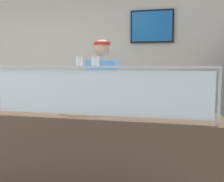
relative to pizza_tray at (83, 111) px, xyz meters
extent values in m
plane|color=gray|center=(0.25, 0.63, -0.97)|extent=(12.00, 12.00, 0.00)
cube|color=beige|center=(0.25, 1.98, 0.38)|extent=(6.69, 0.08, 2.70)
cube|color=black|center=(0.53, 1.91, 1.10)|extent=(0.71, 0.04, 0.54)
cube|color=#1966B2|center=(0.53, 1.89, 1.10)|extent=(0.66, 0.01, 0.49)
cube|color=#4C3828|center=(0.25, -0.03, -0.49)|extent=(2.29, 0.67, 0.95)
cylinder|color=#B2B5BC|center=(1.29, -0.31, 0.23)|extent=(0.02, 0.02, 0.49)
cube|color=silver|center=(0.25, -0.31, 0.23)|extent=(2.03, 0.01, 0.41)
cube|color=#B2B5BC|center=(0.25, -0.31, 0.47)|extent=(2.09, 0.06, 0.02)
cylinder|color=#9EA0A8|center=(0.00, 0.00, -0.01)|extent=(0.48, 0.48, 0.01)
cylinder|color=tan|center=(0.00, 0.00, 0.00)|extent=(0.46, 0.46, 0.02)
cylinder|color=#D65B2D|center=(0.00, 0.00, 0.02)|extent=(0.40, 0.40, 0.01)
cube|color=#ADAFB7|center=(0.03, -0.02, 0.02)|extent=(0.09, 0.28, 0.01)
cylinder|color=white|center=(0.08, -0.31, 0.51)|extent=(0.06, 0.06, 0.07)
cylinder|color=white|center=(0.08, -0.31, 0.50)|extent=(0.05, 0.05, 0.05)
cylinder|color=silver|center=(0.08, -0.31, 0.56)|extent=(0.06, 0.06, 0.02)
cylinder|color=white|center=(0.23, -0.31, 0.51)|extent=(0.07, 0.07, 0.07)
cylinder|color=red|center=(0.23, -0.31, 0.50)|extent=(0.06, 0.06, 0.04)
cylinder|color=silver|center=(0.23, -0.31, 0.55)|extent=(0.06, 0.06, 0.02)
cylinder|color=#23232D|center=(-0.08, 0.64, -0.49)|extent=(0.13, 0.13, 0.95)
cylinder|color=#23232D|center=(0.14, 0.64, -0.49)|extent=(0.13, 0.13, 0.95)
cube|color=#4C9EE5|center=(0.03, 0.64, 0.26)|extent=(0.38, 0.21, 0.55)
sphere|color=tan|center=(0.03, 0.64, 0.69)|extent=(0.21, 0.21, 0.21)
cylinder|color=red|center=(0.03, 0.64, 0.75)|extent=(0.21, 0.21, 0.04)
cylinder|color=tan|center=(0.21, 0.42, 0.16)|extent=(0.08, 0.34, 0.08)
cube|color=#B7BABF|center=(-1.57, 1.49, -0.56)|extent=(0.70, 0.55, 0.81)
cube|color=silver|center=(-1.56, 1.49, -0.14)|extent=(0.43, 0.43, 0.04)
cube|color=silver|center=(-1.58, 1.49, -0.09)|extent=(0.42, 0.42, 0.04)
cube|color=silver|center=(-1.57, 1.49, -0.05)|extent=(0.44, 0.44, 0.04)
cube|color=silver|center=(-1.57, 1.49, 0.00)|extent=(0.42, 0.42, 0.04)
camera|label=1|loc=(0.95, -2.64, 0.50)|focal=43.04mm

